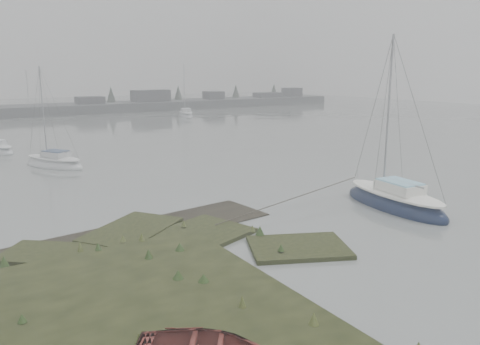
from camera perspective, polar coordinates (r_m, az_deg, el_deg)
name	(u,v)px	position (r m, az deg, el deg)	size (l,w,h in m)	color
ground	(75,144)	(44.50, -19.49, 3.32)	(160.00, 160.00, 0.00)	slate
far_shoreline	(186,103)	(83.56, -6.64, 8.41)	(60.00, 8.00, 4.15)	#4C4F51
sailboat_main	(394,202)	(23.55, 18.32, -3.43)	(2.70, 6.35, 8.70)	black
sailboat_white	(54,163)	(34.27, -21.69, 1.04)	(3.95, 5.32, 7.25)	silver
sailboat_far_b	(186,115)	(67.18, -6.62, 6.96)	(3.44, 5.91, 7.93)	silver
sailboat_far_c	(35,115)	(72.93, -23.72, 6.41)	(5.06, 1.90, 7.02)	#B0B7BB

